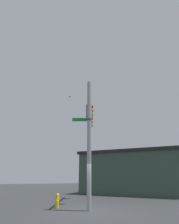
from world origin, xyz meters
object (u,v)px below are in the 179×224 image
Objects in this scene: street_name_sign at (85,120)px; fire_hydrant at (57,200)px; traffic_light_mid_inner at (90,122)px; traffic_light_nearest_pole at (90,111)px; bird_flying at (70,97)px.

street_name_sign is 1.45× the size of fire_hydrant.
traffic_light_nearest_pole is at bearing -18.09° from traffic_light_mid_inner.
bird_flying reaches higher than traffic_light_mid_inner.
traffic_light_mid_inner is 4.32m from bird_flying.
street_name_sign is 4.56× the size of bird_flying.
fire_hydrant is at bearing -73.69° from traffic_light_nearest_pole.
traffic_light_nearest_pole is at bearing 106.31° from fire_hydrant.
traffic_light_mid_inner is 7.97m from fire_hydrant.
street_name_sign is 5.22m from fire_hydrant.
bird_flying is at bearing 164.32° from fire_hydrant.
traffic_light_nearest_pole is at bearing 7.18° from bird_flying.
fire_hydrant is (3.69, -3.29, -6.25)m from traffic_light_mid_inner.
traffic_light_nearest_pole is 3.18m from traffic_light_mid_inner.
traffic_light_nearest_pole is 6.22m from bird_flying.
traffic_light_nearest_pole is 2.76m from street_name_sign.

